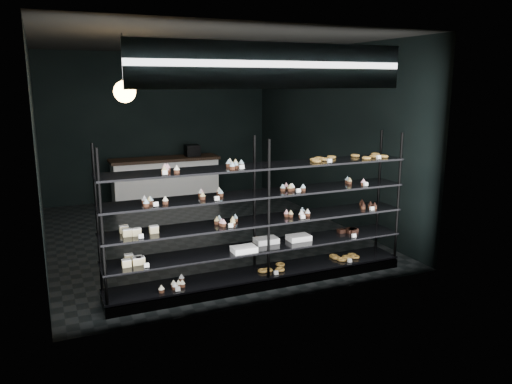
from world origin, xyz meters
The scene contains 5 objects.
room centered at (0.00, 0.00, 1.60)m, with size 5.01×6.01×3.20m.
display_shelf centered at (0.03, -2.45, 0.63)m, with size 4.00×0.50×1.91m.
signage centered at (0.00, -2.93, 2.75)m, with size 3.30×0.05×0.50m.
pendant_lamp centered at (-1.38, -1.28, 2.45)m, with size 0.28×0.28×0.87m.
service_counter centered at (-0.01, 2.50, 0.50)m, with size 2.32×0.65×1.23m.
Camera 1 is at (-2.44, -8.03, 2.57)m, focal length 35.00 mm.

